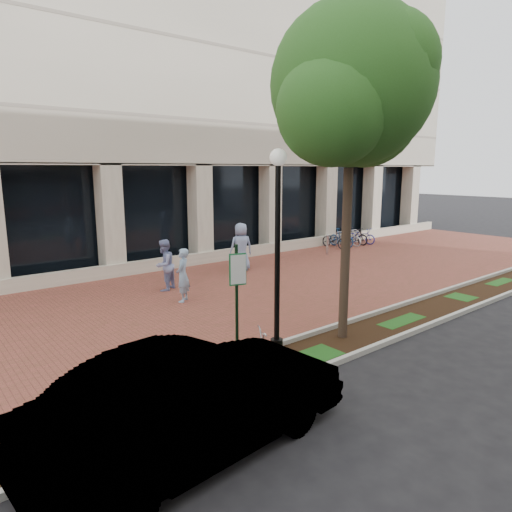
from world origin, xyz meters
TOP-DOWN VIEW (x-y plane):
  - ground at (0.00, 0.00)m, footprint 120.00×120.00m
  - brick_plaza at (0.00, 0.00)m, footprint 40.00×9.00m
  - planting_strip at (0.00, -5.25)m, footprint 40.00×1.50m
  - curb_plaza_side at (0.00, -4.50)m, footprint 40.00×0.12m
  - curb_street_side at (0.00, -6.00)m, footprint 40.00×0.12m
  - near_office_building at (0.00, 10.47)m, footprint 40.00×12.12m
  - parking_sign at (-3.53, -5.13)m, footprint 0.34×0.07m
  - lamppost at (-2.12, -4.69)m, footprint 0.36×0.36m
  - street_tree at (-0.21, -4.99)m, footprint 4.33×3.61m
  - locked_bicycle at (-3.51, -5.14)m, footprint 1.86×1.27m
  - pedestrian_left at (-1.73, 0.06)m, footprint 0.71×0.70m
  - pedestrian_mid at (-1.53, 1.61)m, footprint 1.06×1.00m
  - pedestrian_right at (2.29, 2.39)m, footprint 1.08×0.85m
  - bollard at (7.53, 2.52)m, footprint 0.12×0.12m
  - bike_rack_cluster at (10.34, 3.59)m, footprint 2.94×1.71m
  - sedan_near_curb at (-5.45, -6.70)m, footprint 4.93×2.06m

SIDE VIEW (x-z plane):
  - ground at x=0.00m, z-range 0.00..0.00m
  - brick_plaza at x=0.00m, z-range 0.00..0.01m
  - planting_strip at x=0.00m, z-range 0.00..0.01m
  - curb_plaza_side at x=0.00m, z-range 0.00..0.12m
  - curb_street_side at x=0.00m, z-range 0.00..0.12m
  - bike_rack_cluster at x=10.34m, z-range -0.03..0.92m
  - locked_bicycle at x=-3.51m, z-range 0.00..0.93m
  - bollard at x=7.53m, z-range 0.01..1.00m
  - sedan_near_curb at x=-5.45m, z-range 0.00..1.58m
  - pedestrian_left at x=-1.73m, z-range 0.00..1.66m
  - pedestrian_mid at x=-1.53m, z-range 0.00..1.73m
  - pedestrian_right at x=2.29m, z-range 0.00..1.93m
  - parking_sign at x=-3.53m, z-range 0.34..2.99m
  - lamppost at x=-2.12m, z-range 0.29..4.73m
  - street_tree at x=-0.21m, z-range 1.80..9.47m
  - near_office_building at x=0.00m, z-range 2.05..18.05m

